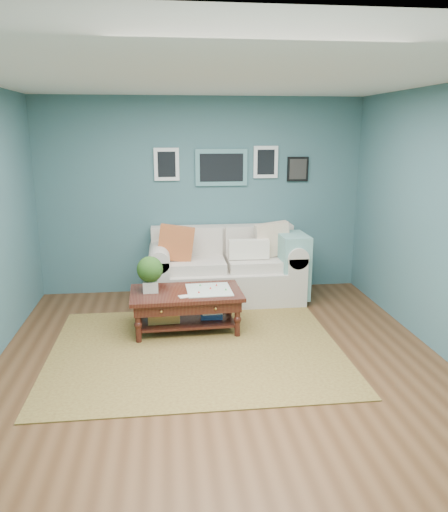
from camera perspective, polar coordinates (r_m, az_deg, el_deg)
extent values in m
plane|color=brown|center=(5.01, -0.14, -12.54)|extent=(5.00, 5.00, 0.00)
plane|color=white|center=(4.49, -0.17, 19.90)|extent=(5.00, 5.00, 0.00)
cube|color=#41656C|center=(7.02, -2.53, 6.80)|extent=(4.50, 0.02, 2.70)
cube|color=#41656C|center=(2.20, 7.51, -10.18)|extent=(4.50, 0.02, 2.70)
cube|color=teal|center=(6.98, -0.30, 10.08)|extent=(0.72, 0.03, 0.50)
cube|color=black|center=(6.96, -0.28, 10.07)|extent=(0.60, 0.01, 0.38)
cube|color=white|center=(6.93, -6.57, 10.37)|extent=(0.34, 0.03, 0.44)
cube|color=white|center=(7.07, 4.79, 10.65)|extent=(0.34, 0.03, 0.44)
cube|color=black|center=(7.18, 8.42, 9.80)|extent=(0.30, 0.03, 0.34)
cube|color=brown|center=(5.35, -3.18, -10.64)|extent=(3.03, 2.42, 0.01)
cube|color=beige|center=(6.79, 0.18, -3.18)|extent=(1.51, 0.94, 0.45)
cube|color=beige|center=(7.01, -0.17, 1.44)|extent=(1.98, 0.23, 0.51)
cube|color=beige|center=(6.71, -7.33, -2.56)|extent=(0.26, 0.94, 0.66)
cube|color=beige|center=(6.92, 7.47, -2.06)|extent=(0.26, 0.94, 0.66)
cylinder|color=beige|center=(6.63, -7.42, 0.18)|extent=(0.28, 0.94, 0.28)
cylinder|color=beige|center=(6.83, 7.56, 0.60)|extent=(0.28, 0.94, 0.28)
cube|color=beige|center=(6.61, -3.23, -1.05)|extent=(0.77, 0.60, 0.14)
cube|color=beige|center=(6.71, 3.68, -0.83)|extent=(0.77, 0.60, 0.14)
cube|color=beige|center=(6.84, -3.42, 1.72)|extent=(0.77, 0.13, 0.38)
cube|color=beige|center=(6.93, 3.27, 1.89)|extent=(0.77, 0.13, 0.38)
cube|color=red|center=(6.54, -5.51, 1.48)|extent=(0.51, 0.18, 0.50)
cube|color=beige|center=(6.76, 5.55, 1.90)|extent=(0.50, 0.19, 0.49)
cube|color=silver|center=(6.60, 2.87, 0.79)|extent=(0.53, 0.13, 0.26)
cube|color=#6F9E93|center=(6.76, 7.78, -1.06)|extent=(0.36, 0.59, 0.85)
cube|color=black|center=(5.71, -4.36, -4.24)|extent=(1.28, 0.77, 0.04)
cube|color=black|center=(5.74, -4.34, -5.03)|extent=(1.19, 0.69, 0.13)
cube|color=black|center=(5.82, -4.29, -7.35)|extent=(1.09, 0.58, 0.03)
sphere|color=gold|center=(5.41, -7.18, -6.33)|extent=(0.03, 0.03, 0.03)
sphere|color=gold|center=(5.45, -0.97, -6.05)|extent=(0.03, 0.03, 0.03)
cylinder|color=black|center=(5.51, -9.79, -7.71)|extent=(0.06, 0.06, 0.43)
cylinder|color=black|center=(5.59, 1.54, -7.19)|extent=(0.06, 0.06, 0.43)
cylinder|color=black|center=(6.04, -9.71, -5.72)|extent=(0.06, 0.06, 0.43)
cylinder|color=black|center=(6.11, 0.60, -5.27)|extent=(0.06, 0.06, 0.43)
cube|color=beige|center=(5.72, -8.40, -3.43)|extent=(0.17, 0.17, 0.13)
sphere|color=#244813|center=(5.66, -8.47, -1.51)|extent=(0.29, 0.29, 0.29)
cube|color=silver|center=(5.73, -1.74, -3.88)|extent=(0.52, 0.52, 0.01)
cube|color=#A27741|center=(5.77, -6.93, -6.37)|extent=(0.36, 0.26, 0.21)
cube|color=navy|center=(5.84, -1.43, -6.47)|extent=(0.26, 0.20, 0.12)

